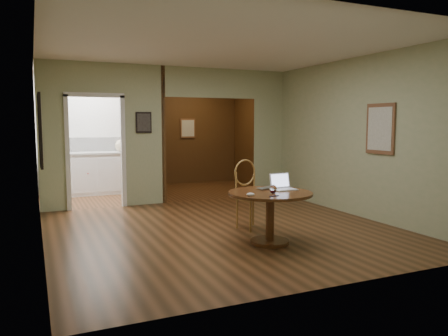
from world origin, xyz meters
name	(u,v)px	position (x,y,z in m)	size (l,w,h in m)	color
floor	(224,230)	(0.00, 0.00, 0.00)	(5.00, 5.00, 0.00)	#402612
room_shell	(143,138)	(-0.47, 3.10, 1.29)	(5.20, 7.50, 5.00)	white
dining_table	(270,205)	(0.26, -0.90, 0.51)	(1.11, 1.11, 0.69)	brown
chair	(249,190)	(0.40, -0.03, 0.58)	(0.53, 0.53, 1.04)	#A9763C
open_laptop	(282,185)	(0.52, -0.78, 0.75)	(0.32, 0.28, 0.22)	white
closed_laptop	(269,188)	(0.36, -0.70, 0.70)	(0.31, 0.20, 0.02)	#B6B6BB
mouse	(251,194)	(-0.13, -1.09, 0.71)	(0.10, 0.06, 0.04)	white
wine_glass	(273,189)	(0.24, -1.01, 0.75)	(0.10, 0.10, 0.11)	white
pen	(274,196)	(0.13, -1.23, 0.70)	(0.01, 0.01, 0.15)	#0C1855
kitchen_cabinet	(93,173)	(-1.35, 4.20, 0.47)	(2.06, 0.60, 0.94)	white
grocery_bag	(121,145)	(-0.72, 4.20, 1.08)	(0.28, 0.24, 0.28)	beige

